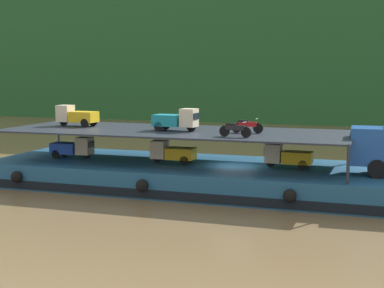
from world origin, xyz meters
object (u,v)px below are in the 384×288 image
(mini_truck_lower_aft, at_px, (172,152))
(motorcycle_upper_port, at_px, (235,129))
(cargo_barge, at_px, (234,178))
(mini_truck_lower_mid, at_px, (288,156))
(mini_truck_upper_mid, at_px, (176,120))
(motorcycle_upper_centre, at_px, (247,126))
(mini_truck_lower_stern, at_px, (73,147))
(mini_truck_upper_stern, at_px, (76,116))

(mini_truck_lower_aft, height_order, motorcycle_upper_port, motorcycle_upper_port)
(cargo_barge, xyz_separation_m, mini_truck_lower_mid, (3.13, 0.32, 1.44))
(mini_truck_lower_aft, relative_size, mini_truck_upper_mid, 0.99)
(mini_truck_upper_mid, bearing_deg, motorcycle_upper_port, -26.21)
(cargo_barge, xyz_separation_m, motorcycle_upper_centre, (0.74, 0.02, 3.18))
(motorcycle_upper_port, distance_m, motorcycle_upper_centre, 2.32)
(cargo_barge, xyz_separation_m, mini_truck_upper_mid, (-3.65, -0.19, 3.44))
(mini_truck_lower_stern, xyz_separation_m, mini_truck_lower_mid, (13.91, 0.71, 0.00))
(mini_truck_lower_aft, distance_m, mini_truck_lower_mid, 7.03)
(mini_truck_lower_mid, height_order, mini_truck_upper_stern, mini_truck_upper_stern)
(mini_truck_lower_aft, bearing_deg, motorcycle_upper_port, -23.42)
(mini_truck_lower_stern, xyz_separation_m, mini_truck_upper_stern, (-0.27, 0.97, 2.00))
(motorcycle_upper_centre, bearing_deg, mini_truck_lower_mid, 7.14)
(mini_truck_upper_stern, bearing_deg, mini_truck_lower_stern, -74.16)
(cargo_barge, xyz_separation_m, motorcycle_upper_port, (0.61, -2.29, 3.18))
(mini_truck_lower_aft, bearing_deg, mini_truck_lower_stern, -179.71)
(mini_truck_lower_aft, distance_m, motorcycle_upper_port, 5.18)
(mini_truck_lower_mid, bearing_deg, cargo_barge, -174.09)
(cargo_barge, bearing_deg, mini_truck_lower_mid, 5.91)
(mini_truck_upper_mid, bearing_deg, mini_truck_lower_aft, -143.62)
(mini_truck_lower_mid, bearing_deg, mini_truck_lower_aft, -174.51)
(mini_truck_lower_stern, bearing_deg, mini_truck_upper_stern, 105.84)
(cargo_barge, relative_size, motorcycle_upper_centre, 16.13)
(mini_truck_lower_stern, height_order, motorcycle_upper_port, motorcycle_upper_port)
(cargo_barge, xyz_separation_m, mini_truck_upper_stern, (-11.06, 0.58, 3.44))
(mini_truck_lower_aft, bearing_deg, mini_truck_upper_mid, 36.38)
(mini_truck_lower_aft, bearing_deg, motorcycle_upper_centre, 4.63)
(mini_truck_lower_mid, xyz_separation_m, mini_truck_upper_stern, (-14.19, 0.26, 2.00))
(cargo_barge, distance_m, mini_truck_lower_mid, 3.46)
(mini_truck_lower_aft, relative_size, mini_truck_upper_stern, 1.00)
(mini_truck_lower_stern, bearing_deg, motorcycle_upper_centre, 2.03)
(mini_truck_lower_stern, relative_size, mini_truck_lower_mid, 1.02)
(cargo_barge, height_order, mini_truck_lower_mid, mini_truck_lower_mid)
(mini_truck_upper_mid, relative_size, motorcycle_upper_centre, 1.47)
(mini_truck_upper_mid, xyz_separation_m, motorcycle_upper_centre, (4.39, 0.21, -0.26))
(mini_truck_lower_aft, relative_size, motorcycle_upper_port, 1.46)
(mini_truck_upper_mid, relative_size, motorcycle_upper_port, 1.47)
(mini_truck_upper_mid, distance_m, motorcycle_upper_centre, 4.40)
(mini_truck_upper_stern, relative_size, motorcycle_upper_centre, 1.45)
(mini_truck_lower_mid, bearing_deg, motorcycle_upper_centre, -172.86)
(mini_truck_lower_mid, bearing_deg, mini_truck_upper_stern, 178.95)
(mini_truck_lower_aft, distance_m, motorcycle_upper_centre, 4.93)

